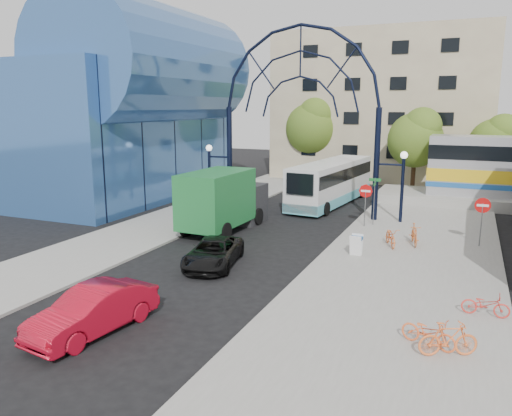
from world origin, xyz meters
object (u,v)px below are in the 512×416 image
at_px(city_bus, 331,182).
at_px(sandwich_board, 356,242).
at_px(do_not_enter_sign, 482,210).
at_px(green_truck, 224,200).
at_px(bike_near_b, 414,234).
at_px(red_sedan, 93,310).
at_px(black_suv, 213,253).
at_px(tree_north_a, 417,137).
at_px(bike_near_a, 391,237).
at_px(tree_north_b, 313,125).
at_px(bike_far_b, 448,339).
at_px(tree_north_c, 497,141).
at_px(gateway_arch, 300,82).
at_px(bike_far_c, 428,332).
at_px(stop_sign, 366,195).
at_px(street_name_sign, 374,191).
at_px(bike_far_a, 486,305).

bearing_deg(city_bus, sandwich_board, -64.20).
bearing_deg(do_not_enter_sign, green_truck, -173.14).
distance_m(green_truck, bike_near_b, 10.58).
distance_m(green_truck, red_sedan, 13.85).
distance_m(black_suv, red_sedan, 7.49).
bearing_deg(tree_north_a, bike_near_a, -87.60).
bearing_deg(red_sedan, bike_near_b, 67.92).
height_order(tree_north_b, city_bus, tree_north_b).
relative_size(do_not_enter_sign, tree_north_a, 0.35).
relative_size(tree_north_a, red_sedan, 1.57).
distance_m(red_sedan, bike_far_b, 10.73).
height_order(sandwich_board, green_truck, green_truck).
bearing_deg(tree_north_c, gateway_arch, -131.04).
bearing_deg(green_truck, red_sedan, -79.07).
height_order(do_not_enter_sign, tree_north_b, tree_north_b).
relative_size(black_suv, bike_near_b, 2.45).
xyz_separation_m(city_bus, black_suv, (-1.07, -16.35, -1.01)).
xyz_separation_m(tree_north_b, bike_far_b, (13.95, -32.64, -4.63)).
bearing_deg(bike_near_a, red_sedan, -139.05).
height_order(sandwich_board, bike_far_c, sandwich_board).
xyz_separation_m(sandwich_board, bike_near_a, (1.26, 2.29, -0.14)).
bearing_deg(bike_near_b, do_not_enter_sign, 4.88).
xyz_separation_m(do_not_enter_sign, bike_far_b, (-0.93, -12.72, -1.34)).
bearing_deg(bike_far_b, tree_north_c, -28.90).
bearing_deg(gateway_arch, bike_far_b, -58.94).
distance_m(sandwich_board, red_sedan, 12.72).
bearing_deg(bike_near_a, bike_far_b, -94.72).
relative_size(stop_sign, tree_north_b, 0.31).
relative_size(street_name_sign, tree_north_a, 0.40).
xyz_separation_m(do_not_enter_sign, green_truck, (-13.58, -1.63, -0.22)).
distance_m(sandwich_board, bike_far_c, 9.18).
relative_size(street_name_sign, bike_far_a, 1.84).
bearing_deg(bike_near_b, stop_sign, 122.18).
bearing_deg(stop_sign, red_sedan, -106.60).
xyz_separation_m(sandwich_board, green_truck, (-8.18, 2.39, 1.01)).
relative_size(gateway_arch, stop_sign, 5.46).
bearing_deg(bike_far_c, do_not_enter_sign, 13.00).
bearing_deg(bike_far_a, green_truck, 61.59).
bearing_deg(tree_north_b, green_truck, -86.56).
height_order(stop_sign, do_not_enter_sign, stop_sign).
relative_size(tree_north_b, red_sedan, 1.79).
distance_m(sandwich_board, green_truck, 8.58).
distance_m(do_not_enter_sign, bike_far_c, 12.49).
distance_m(stop_sign, city_bus, 7.58).
bearing_deg(green_truck, bike_far_a, -27.53).
bearing_deg(black_suv, bike_far_c, -37.52).
bearing_deg(bike_far_c, street_name_sign, 36.00).
xyz_separation_m(bike_near_a, bike_far_a, (4.24, -7.53, -0.08)).
bearing_deg(stop_sign, bike_far_a, -60.79).
distance_m(gateway_arch, city_bus, 8.37).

